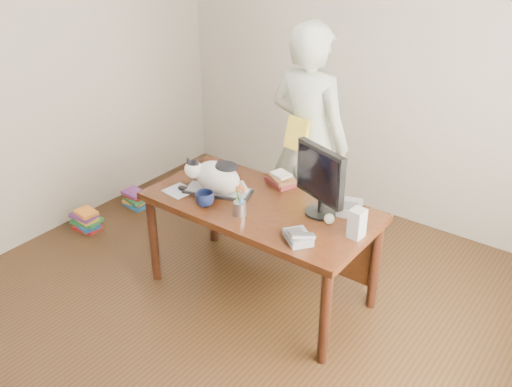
% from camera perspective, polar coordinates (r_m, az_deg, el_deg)
% --- Properties ---
extents(room, '(4.50, 4.50, 4.50)m').
position_cam_1_polar(room, '(3.23, -5.84, 4.12)').
color(room, black).
rests_on(room, ground).
extents(desk, '(1.60, 0.80, 0.75)m').
position_cam_1_polar(desk, '(4.05, 1.09, -2.40)').
color(desk, black).
rests_on(desk, ground).
extents(keyboard, '(0.51, 0.33, 0.03)m').
position_cam_1_polar(keyboard, '(4.06, -3.83, 0.25)').
color(keyboard, black).
rests_on(keyboard, desk).
extents(cat, '(0.45, 0.34, 0.27)m').
position_cam_1_polar(cat, '(4.01, -4.09, 1.81)').
color(cat, silver).
rests_on(cat, keyboard).
extents(monitor, '(0.42, 0.27, 0.48)m').
position_cam_1_polar(monitor, '(3.69, 6.44, 1.58)').
color(monitor, black).
rests_on(monitor, desk).
extents(pen_cup, '(0.10, 0.10, 0.22)m').
position_cam_1_polar(pen_cup, '(3.76, -1.63, -1.33)').
color(pen_cup, '#96969B').
rests_on(pen_cup, desk).
extents(mousepad, '(0.21, 0.20, 0.00)m').
position_cam_1_polar(mousepad, '(4.11, -7.70, 0.26)').
color(mousepad, silver).
rests_on(mousepad, desk).
extents(mouse, '(0.09, 0.07, 0.04)m').
position_cam_1_polar(mouse, '(4.10, -7.32, 0.52)').
color(mouse, black).
rests_on(mouse, mousepad).
extents(coffee_mug, '(0.16, 0.16, 0.10)m').
position_cam_1_polar(coffee_mug, '(3.89, -5.15, -0.54)').
color(coffee_mug, black).
rests_on(coffee_mug, desk).
extents(phone, '(0.23, 0.22, 0.09)m').
position_cam_1_polar(phone, '(3.51, 4.27, -4.36)').
color(phone, '#5E5D62').
rests_on(phone, desk).
extents(speaker, '(0.09, 0.10, 0.19)m').
position_cam_1_polar(speaker, '(3.56, 10.07, -2.96)').
color(speaker, '#949597').
rests_on(speaker, desk).
extents(baseball, '(0.07, 0.07, 0.07)m').
position_cam_1_polar(baseball, '(3.70, 7.34, -2.53)').
color(baseball, beige).
rests_on(baseball, desk).
extents(book_stack, '(0.26, 0.23, 0.08)m').
position_cam_1_polar(book_stack, '(4.17, 2.58, 1.42)').
color(book_stack, '#521618').
rests_on(book_stack, desk).
extents(calculator, '(0.21, 0.24, 0.06)m').
position_cam_1_polar(calculator, '(3.86, 9.37, -1.40)').
color(calculator, '#5E5D62').
rests_on(calculator, desk).
extents(person, '(0.69, 0.47, 1.86)m').
position_cam_1_polar(person, '(4.46, 5.28, 5.23)').
color(person, white).
rests_on(person, ground).
extents(held_book, '(0.18, 0.11, 0.24)m').
position_cam_1_polar(held_book, '(4.28, 4.13, 6.00)').
color(held_book, gold).
rests_on(held_book, person).
extents(book_pile_a, '(0.27, 0.22, 0.18)m').
position_cam_1_polar(book_pile_a, '(5.23, -16.61, -2.58)').
color(book_pile_a, maroon).
rests_on(book_pile_a, ground).
extents(book_pile_b, '(0.26, 0.20, 0.15)m').
position_cam_1_polar(book_pile_b, '(5.51, -11.96, -0.51)').
color(book_pile_b, '#174D8D').
rests_on(book_pile_b, ground).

